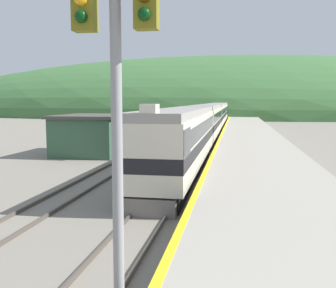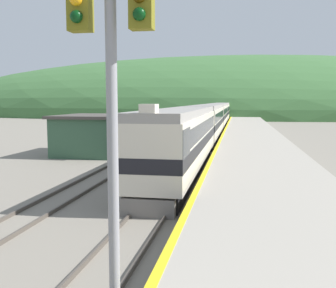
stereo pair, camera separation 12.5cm
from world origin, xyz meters
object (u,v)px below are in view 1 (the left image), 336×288
(carriage_fourth, at_px, (221,111))
(signal_mast_main, at_px, (116,71))
(carriage_second, at_px, (206,122))
(express_train_lead_car, at_px, (181,139))
(carriage_third, at_px, (216,115))

(carriage_fourth, height_order, signal_mast_main, signal_mast_main)
(carriage_second, distance_m, carriage_fourth, 41.44)
(express_train_lead_car, height_order, carriage_second, express_train_lead_car)
(carriage_third, distance_m, carriage_fourth, 20.72)
(carriage_second, relative_size, carriage_fourth, 1.00)
(express_train_lead_car, relative_size, carriage_second, 0.97)
(carriage_second, xyz_separation_m, carriage_fourth, (0.00, 41.44, 0.00))
(signal_mast_main, bearing_deg, express_train_lead_car, 94.24)
(carriage_third, xyz_separation_m, carriage_fourth, (0.00, 20.72, 0.00))
(carriage_third, relative_size, signal_mast_main, 2.52)
(carriage_fourth, bearing_deg, signal_mast_main, -89.07)
(express_train_lead_car, xyz_separation_m, carriage_second, (0.00, 20.67, -0.01))
(express_train_lead_car, relative_size, signal_mast_main, 2.45)
(express_train_lead_car, xyz_separation_m, carriage_third, (0.00, 41.39, -0.01))
(carriage_third, bearing_deg, carriage_second, -90.00)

